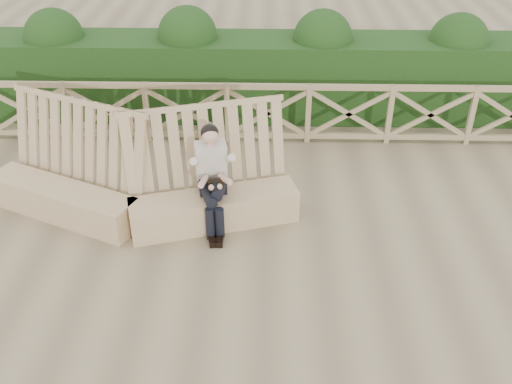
{
  "coord_description": "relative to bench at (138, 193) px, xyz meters",
  "views": [
    {
      "loc": [
        0.02,
        -5.69,
        4.86
      ],
      "look_at": [
        -0.13,
        0.4,
        0.9
      ],
      "focal_mm": 40.0,
      "sensor_mm": 36.0,
      "label": 1
    }
  ],
  "objects": [
    {
      "name": "hedge",
      "position": [
        1.83,
        3.6,
        0.34
      ],
      "size": [
        12.0,
        1.2,
        1.5
      ],
      "primitive_type": "cube",
      "color": "black",
      "rests_on": "ground"
    },
    {
      "name": "ground",
      "position": [
        1.83,
        -1.1,
        -0.41
      ],
      "size": [
        60.0,
        60.0,
        0.0
      ],
      "primitive_type": "plane",
      "color": "brown",
      "rests_on": "ground"
    },
    {
      "name": "bench",
      "position": [
        0.0,
        0.0,
        0.0
      ],
      "size": [
        4.6,
        1.66,
        1.62
      ],
      "rotation": [
        0.0,
        0.0,
        0.02
      ],
      "color": "#9E7D5A",
      "rests_on": "ground"
    },
    {
      "name": "guardrail",
      "position": [
        1.83,
        2.4,
        0.14
      ],
      "size": [
        10.1,
        0.09,
        1.1
      ],
      "color": "#897750",
      "rests_on": "ground"
    },
    {
      "name": "woman",
      "position": [
        1.09,
        -0.13,
        0.4
      ],
      "size": [
        0.5,
        0.94,
        1.51
      ],
      "rotation": [
        0.0,
        0.0,
        0.22
      ],
      "color": "black",
      "rests_on": "ground"
    }
  ]
}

